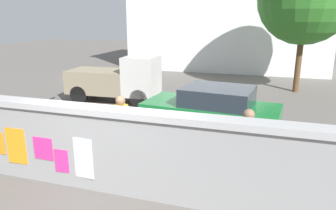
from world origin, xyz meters
name	(u,v)px	position (x,y,z in m)	size (l,w,h in m)	color
ground	(195,96)	(0.00, 8.00, 0.00)	(60.00, 60.00, 0.00)	#605B56
poster_wall	(105,148)	(-0.01, 0.00, 0.86)	(8.59, 0.42, 1.68)	gray
auto_rickshaw_truck	(118,79)	(-2.75, 6.16, 0.90)	(3.68, 1.70, 1.85)	black
car_parked	(212,110)	(1.45, 3.66, 0.73)	(3.97, 2.14, 1.40)	black
motorcycle	(66,114)	(-2.86, 2.80, 0.46)	(1.90, 0.56, 0.87)	black
bicycle_near	(70,142)	(-1.58, 1.10, 0.36)	(1.71, 0.44, 0.95)	black
person_walking	(121,123)	(-0.19, 1.12, 0.99)	(0.47, 0.47, 1.62)	#3F994C
person_bystander	(247,141)	(2.58, 0.91, 0.99)	(0.48, 0.48, 1.62)	#BF6626
building_background	(229,17)	(0.25, 16.94, 3.33)	(12.49, 6.46, 6.62)	white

